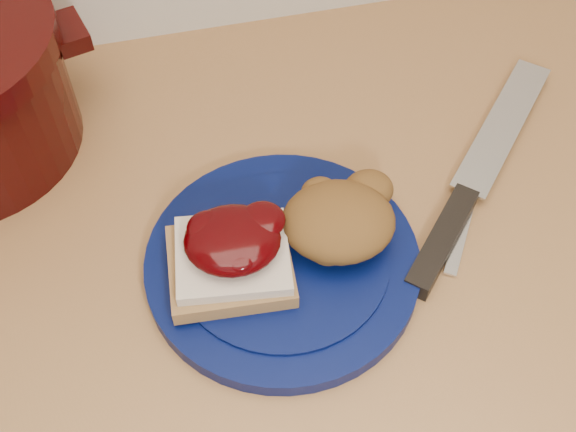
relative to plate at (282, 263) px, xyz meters
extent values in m
cube|color=beige|center=(0.01, 0.05, -0.48)|extent=(4.00, 0.60, 0.86)
cylinder|color=#040D3E|center=(0.00, 0.00, 0.00)|extent=(0.29, 0.29, 0.02)
cube|color=olive|center=(-0.05, -0.01, 0.02)|extent=(0.11, 0.10, 0.02)
cube|color=beige|center=(-0.04, 0.00, 0.03)|extent=(0.11, 0.10, 0.01)
ellipsoid|color=black|center=(-0.04, 0.00, 0.05)|extent=(0.09, 0.09, 0.02)
ellipsoid|color=brown|center=(0.05, 0.01, 0.04)|extent=(0.11, 0.10, 0.05)
cube|color=black|center=(0.15, -0.01, 0.00)|extent=(0.10, 0.11, 0.02)
cube|color=silver|center=(0.26, 0.11, 0.00)|extent=(0.17, 0.18, 0.00)
cube|color=silver|center=(0.19, 0.02, -0.01)|extent=(0.09, 0.13, 0.00)
cube|color=black|center=(-0.16, 0.26, 0.09)|extent=(0.04, 0.06, 0.02)
camera|label=1|loc=(-0.08, -0.35, 0.55)|focal=45.00mm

